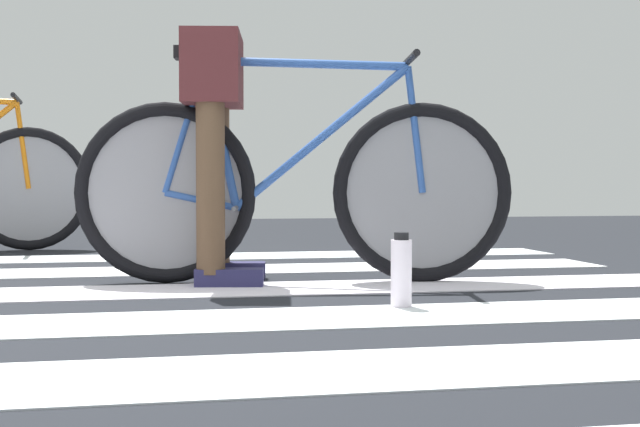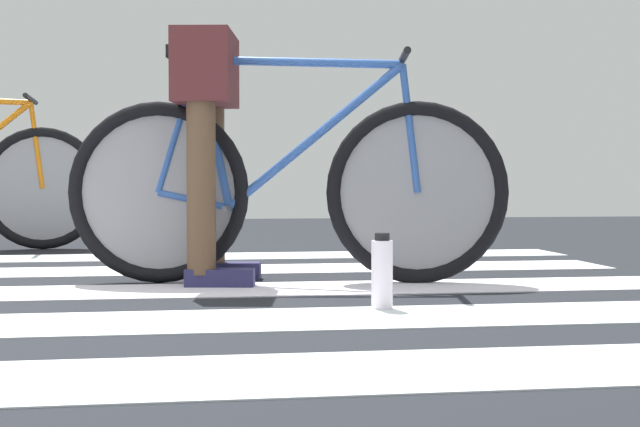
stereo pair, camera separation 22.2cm
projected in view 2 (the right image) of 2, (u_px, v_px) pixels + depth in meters
The scene contains 3 objects.
bicycle_1_of_2 at pixel (286, 186), 3.68m from camera, with size 1.72×0.54×0.93m.
cyclist_1_of_2 at pixel (207, 122), 3.68m from camera, with size 0.37×0.44×0.98m.
water_bottle at pixel (382, 273), 2.94m from camera, with size 0.07×0.07×0.24m.
Camera 2 is at (0.61, -2.79, 0.43)m, focal length 52.62 mm.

